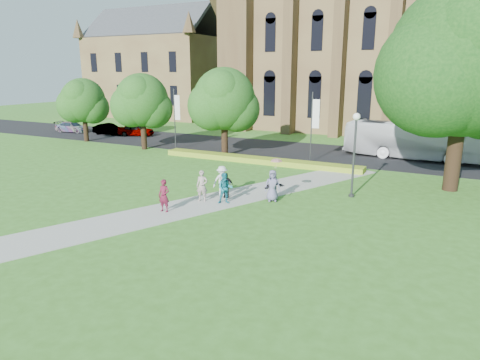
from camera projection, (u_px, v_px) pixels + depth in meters
The scene contains 25 objects.
ground at pixel (195, 209), 24.60m from camera, with size 160.00×160.00×0.00m, color #3A6E21.
road at pixel (305, 152), 41.89m from camera, with size 160.00×10.00×0.02m, color black.
footpath at pixel (204, 204), 25.46m from camera, with size 3.20×30.00×0.04m, color #B2B2A8.
flower_hedge at pixel (258, 160), 36.83m from camera, with size 18.00×1.40×0.45m, color gold.
cathedral at pixel (441, 25), 51.36m from camera, with size 52.60×18.25×28.00m.
building_west at pixel (159, 62), 73.48m from camera, with size 22.00×14.00×18.30m.
streetlamp at pixel (355, 145), 26.12m from camera, with size 0.44×0.44×5.24m.
large_tree at pixel (466, 60), 26.35m from camera, with size 9.60×9.60×13.20m.
street_tree_0 at pixel (142, 100), 42.05m from camera, with size 5.20×5.20×7.50m.
street_tree_1 at pixel (224, 99), 38.46m from camera, with size 5.60×5.60×8.05m.
street_tree_2 at pixel (83, 100), 46.93m from camera, with size 4.80×4.80×6.95m.
banner_pole_0 at pixel (313, 123), 35.98m from camera, with size 0.70×0.10×6.00m.
banner_pole_1 at pixel (176, 116), 42.09m from camera, with size 0.70×0.10×6.00m.
tour_coach at pixel (414, 140), 38.00m from camera, with size 2.83×12.08×3.36m, color silver.
car_0 at pixel (136, 130), 51.75m from camera, with size 1.72×4.27×1.45m, color gray.
car_1 at pixel (109, 129), 52.83m from camera, with size 1.43×4.09×1.35m, color gray.
car_2 at pixel (72, 127), 55.01m from camera, with size 1.83×4.51×1.31m, color gray.
pedestrian_0 at pixel (164, 196), 23.75m from camera, with size 0.67×0.44×1.84m, color maroon.
pedestrian_1 at pixel (225, 188), 25.23m from camera, with size 0.90×0.70×1.85m, color teal.
pedestrian_2 at pixel (222, 181), 26.80m from camera, with size 1.23×0.71×1.91m, color silver.
pedestrian_3 at pixel (226, 185), 26.49m from camera, with size 0.92×0.38×1.57m, color black.
pedestrian_4 at pixel (272, 186), 25.71m from camera, with size 0.94×0.61×1.91m, color slate.
pedestrian_5 at pixel (274, 187), 26.05m from camera, with size 1.41×0.45×1.52m, color #24232A.
pedestrian_6 at pixel (202, 186), 25.69m from camera, with size 0.69×0.45×1.89m, color gray.
parasol at pixel (276, 165), 25.41m from camera, with size 0.70×0.70×0.61m, color tan.
Camera 1 is at (12.89, -19.73, 7.70)m, focal length 32.00 mm.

